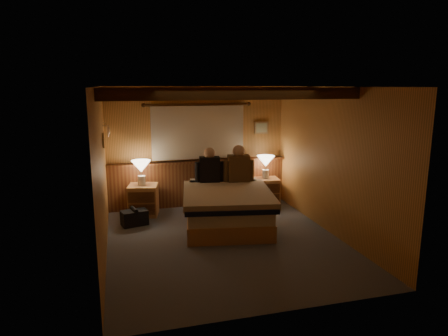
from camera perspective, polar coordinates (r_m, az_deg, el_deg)
name	(u,v)px	position (r m, az deg, el deg)	size (l,w,h in m)	color
floor	(225,241)	(6.41, 0.15, -10.42)	(4.20, 4.20, 0.00)	#565A66
ceiling	(225,87)	(5.94, 0.16, 11.55)	(4.20, 4.20, 0.00)	#BE8447
wall_back	(198,147)	(8.08, -3.78, 3.03)	(3.60, 3.60, 0.00)	#D4914C
wall_left	(102,174)	(5.86, -17.08, -0.80)	(4.20, 4.20, 0.00)	#D4914C
wall_right	(331,161)	(6.76, 15.05, 0.93)	(4.20, 4.20, 0.00)	#D4914C
wall_front	(279,207)	(4.14, 7.87, -5.53)	(3.60, 3.60, 0.00)	#D4914C
wainscot	(199,182)	(8.15, -3.62, -2.00)	(3.60, 0.23, 0.94)	brown
curtain_window	(198,131)	(7.97, -3.71, 5.24)	(2.18, 0.09, 1.11)	#4B2E12
ceiling_beams	(222,93)	(6.09, -0.22, 10.71)	(3.60, 1.65, 0.16)	#4B2E12
coat_rail	(107,129)	(7.35, -16.32, 5.40)	(0.05, 0.55, 0.24)	silver
framed_print	(261,128)	(8.38, 5.35, 5.74)	(0.30, 0.04, 0.25)	#A78553
bed	(227,207)	(7.00, 0.40, -5.57)	(1.75, 2.11, 0.65)	#B37D4C
nightstand_left	(143,200)	(7.71, -11.45, -4.51)	(0.62, 0.58, 0.58)	#B37D4C
nightstand_right	(266,191)	(8.32, 6.07, -3.30)	(0.54, 0.49, 0.54)	#B37D4C
lamp_left	(141,168)	(7.57, -11.75, 0.02)	(0.36, 0.36, 0.47)	silver
lamp_right	(266,163)	(8.20, 5.98, 0.78)	(0.36, 0.36, 0.47)	silver
person_left	(210,168)	(7.44, -2.08, 0.05)	(0.55, 0.28, 0.67)	black
person_right	(239,166)	(7.47, 2.09, 0.24)	(0.58, 0.28, 0.71)	#4B351E
duffel_bag	(134,217)	(7.25, -12.67, -6.90)	(0.49, 0.37, 0.32)	black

